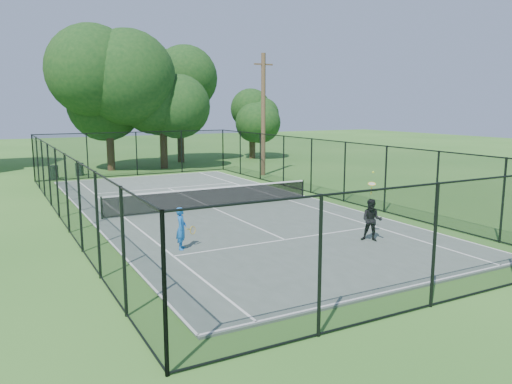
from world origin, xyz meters
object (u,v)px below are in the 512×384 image
trash_bin_right (79,169)px  player_black (372,220)px  tennis_net (212,197)px  player_blue (181,228)px  utility_pole (263,114)px  trash_bin_left (54,172)px

trash_bin_right → player_black: 23.49m
tennis_net → player_black: bearing=-72.0°
tennis_net → trash_bin_right: size_ratio=11.58×
tennis_net → player_blue: size_ratio=7.20×
player_blue → player_black: bearing=-19.4°
player_black → tennis_net: bearing=108.0°
trash_bin_right → tennis_net: bearing=-76.5°
tennis_net → utility_pole: utility_pole is taller
trash_bin_left → trash_bin_right: trash_bin_left is taller
tennis_net → utility_pole: size_ratio=1.23×
utility_pole → tennis_net: bearing=-130.6°
trash_bin_right → player_black: (6.12, -22.67, 0.37)m
player_blue → tennis_net: bearing=58.1°
tennis_net → utility_pole: 12.38m
trash_bin_left → utility_pole: utility_pole is taller
trash_bin_right → player_black: bearing=-74.9°
player_blue → player_black: size_ratio=0.60×
utility_pole → player_blue: (-11.30, -14.77, -3.41)m
trash_bin_left → player_blue: size_ratio=0.64×
trash_bin_left → trash_bin_right: size_ratio=1.02×
trash_bin_right → player_blue: player_blue is taller
trash_bin_left → utility_pole: (12.99, -4.75, 3.71)m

